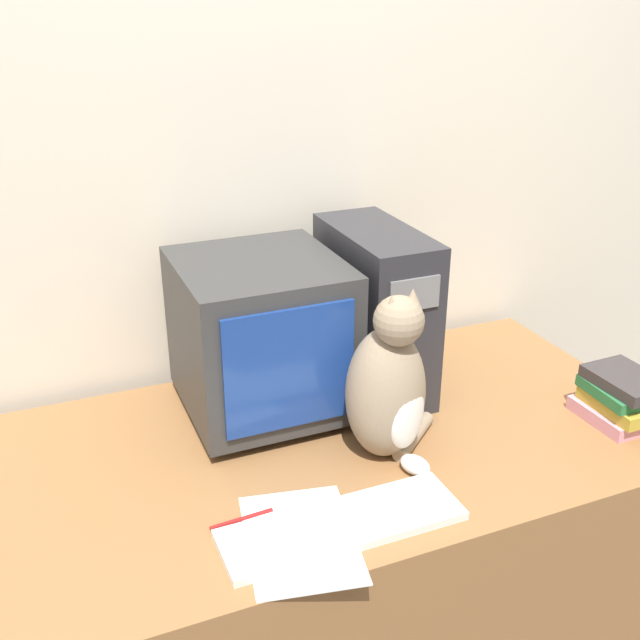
{
  "coord_description": "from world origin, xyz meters",
  "views": [
    {
      "loc": [
        -0.57,
        -0.95,
        1.7
      ],
      "look_at": [
        0.03,
        0.48,
        1.01
      ],
      "focal_mm": 42.0,
      "sensor_mm": 36.0,
      "label": 1
    }
  ],
  "objects_px": {
    "cat": "(389,388)",
    "book_stack": "(621,398)",
    "crt_monitor": "(261,336)",
    "keyboard": "(342,524)",
    "computer_tower": "(375,310)",
    "pen": "(242,519)"
  },
  "relations": [
    {
      "from": "cat",
      "to": "book_stack",
      "type": "height_order",
      "value": "cat"
    },
    {
      "from": "book_stack",
      "to": "pen",
      "type": "xyz_separation_m",
      "value": [
        -0.97,
        -0.01,
        -0.06
      ]
    },
    {
      "from": "crt_monitor",
      "to": "computer_tower",
      "type": "bearing_deg",
      "value": 1.3
    },
    {
      "from": "book_stack",
      "to": "crt_monitor",
      "type": "bearing_deg",
      "value": 153.85
    },
    {
      "from": "crt_monitor",
      "to": "computer_tower",
      "type": "distance_m",
      "value": 0.31
    },
    {
      "from": "crt_monitor",
      "to": "pen",
      "type": "distance_m",
      "value": 0.48
    },
    {
      "from": "cat",
      "to": "book_stack",
      "type": "bearing_deg",
      "value": -25.75
    },
    {
      "from": "keyboard",
      "to": "pen",
      "type": "xyz_separation_m",
      "value": [
        -0.18,
        0.1,
        -0.01
      ]
    },
    {
      "from": "crt_monitor",
      "to": "book_stack",
      "type": "height_order",
      "value": "crt_monitor"
    },
    {
      "from": "computer_tower",
      "to": "book_stack",
      "type": "xyz_separation_m",
      "value": [
        0.48,
        -0.4,
        -0.16
      ]
    },
    {
      "from": "crt_monitor",
      "to": "computer_tower",
      "type": "xyz_separation_m",
      "value": [
        0.31,
        0.01,
        0.01
      ]
    },
    {
      "from": "keyboard",
      "to": "pen",
      "type": "relative_size",
      "value": 3.69
    },
    {
      "from": "computer_tower",
      "to": "pen",
      "type": "xyz_separation_m",
      "value": [
        -0.49,
        -0.4,
        -0.21
      ]
    },
    {
      "from": "keyboard",
      "to": "cat",
      "type": "bearing_deg",
      "value": 44.61
    },
    {
      "from": "keyboard",
      "to": "book_stack",
      "type": "xyz_separation_m",
      "value": [
        0.79,
        0.11,
        0.05
      ]
    },
    {
      "from": "crt_monitor",
      "to": "computer_tower",
      "type": "height_order",
      "value": "computer_tower"
    },
    {
      "from": "cat",
      "to": "pen",
      "type": "height_order",
      "value": "cat"
    },
    {
      "from": "cat",
      "to": "keyboard",
      "type": "bearing_deg",
      "value": -152.57
    },
    {
      "from": "crt_monitor",
      "to": "keyboard",
      "type": "relative_size",
      "value": 0.83
    },
    {
      "from": "cat",
      "to": "book_stack",
      "type": "xyz_separation_m",
      "value": [
        0.59,
        -0.09,
        -0.11
      ]
    },
    {
      "from": "computer_tower",
      "to": "keyboard",
      "type": "height_order",
      "value": "computer_tower"
    },
    {
      "from": "crt_monitor",
      "to": "book_stack",
      "type": "relative_size",
      "value": 2.07
    }
  ]
}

